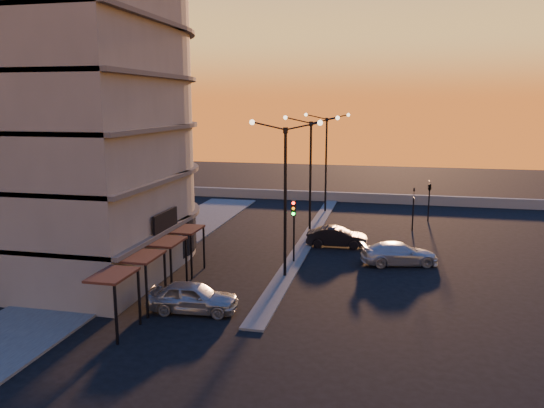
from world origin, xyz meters
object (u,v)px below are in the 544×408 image
Objects in this scene: traffic_light_main at (294,221)px; car_hatchback at (193,297)px; streetlamp_mid at (311,167)px; car_sedan at (337,237)px; car_wagon at (399,254)px.

car_hatchback is at bearing -110.81° from traffic_light_main.
traffic_light_main is at bearing -90.00° from streetlamp_mid.
streetlamp_mid is at bearing 90.00° from traffic_light_main.
streetlamp_mid is 2.06× the size of car_hatchback.
car_wagon is at bearing -130.74° from car_sedan.
car_hatchback is 0.92× the size of car_wagon.
car_wagon is (10.32, 10.57, -0.06)m from car_hatchback.
traffic_light_main reaches higher than car_sedan.
car_sedan is at bearing 37.43° from car_wagon.
car_wagon is (4.45, -3.50, -0.00)m from car_sedan.
car_sedan reaches higher than car_wagon.
car_wagon is at bearing -48.68° from car_hatchback.
streetlamp_mid reaches higher than car_sedan.
traffic_light_main is 7.28m from car_wagon.
car_sedan is (2.37, -2.27, -4.86)m from streetlamp_mid.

